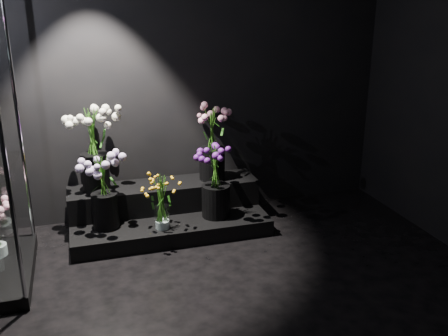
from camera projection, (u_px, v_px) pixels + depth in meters
name	position (u px, v px, depth m)	size (l,w,h in m)	color
floor	(251.00, 328.00, 3.20)	(4.00, 4.00, 0.00)	black
wall_back	(180.00, 69.00, 4.57)	(4.00, 4.00, 0.00)	black
display_riser	(167.00, 210.00, 4.59)	(1.74, 0.77, 0.39)	black
bouquet_orange_bells	(162.00, 202.00, 4.19)	(0.30, 0.30, 0.47)	white
bouquet_lilac	(103.00, 184.00, 4.16)	(0.40, 0.40, 0.65)	black
bouquet_purple	(216.00, 177.00, 4.39)	(0.42, 0.42, 0.68)	black
bouquet_cream_roses	(93.00, 143.00, 4.31)	(0.42, 0.42, 0.74)	black
bouquet_pink_roses	(212.00, 139.00, 4.61)	(0.40, 0.40, 0.68)	black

